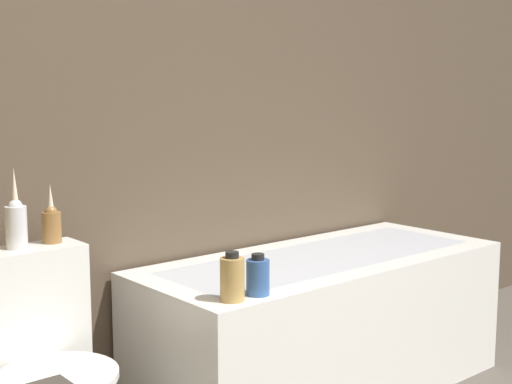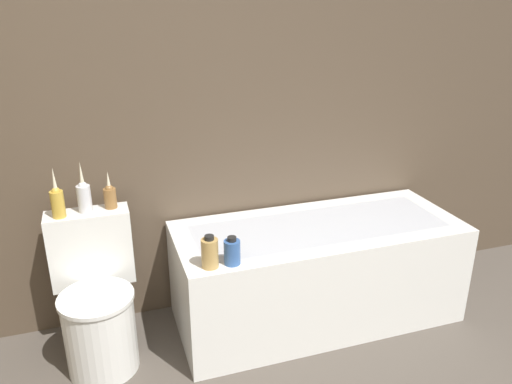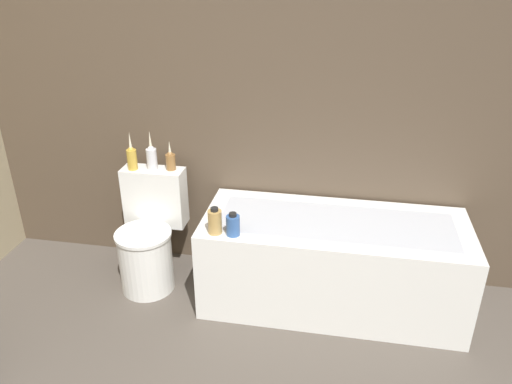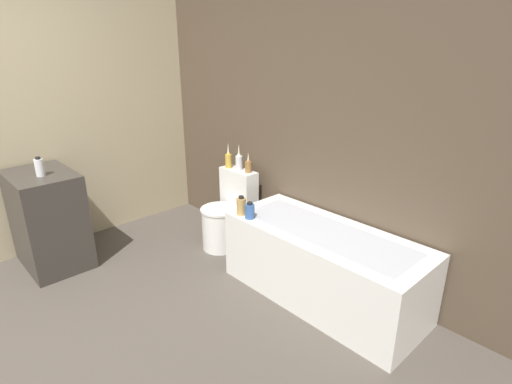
# 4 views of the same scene
# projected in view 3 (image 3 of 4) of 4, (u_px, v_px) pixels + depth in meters

# --- Properties ---
(wall_back_tiled) EXTENTS (6.40, 0.06, 2.60)m
(wall_back_tiled) POSITION_uv_depth(u_px,v_px,m) (225.00, 80.00, 3.08)
(wall_back_tiled) COLOR brown
(wall_back_tiled) RESTS_ON ground_plane
(bathtub) EXTENTS (1.58, 0.65, 0.58)m
(bathtub) POSITION_uv_depth(u_px,v_px,m) (332.00, 262.00, 3.07)
(bathtub) COLOR white
(bathtub) RESTS_ON ground
(toilet) EXTENTS (0.41, 0.51, 0.75)m
(toilet) POSITION_uv_depth(u_px,v_px,m) (149.00, 238.00, 3.26)
(toilet) COLOR white
(toilet) RESTS_ON ground
(vase_gold) EXTENTS (0.06, 0.06, 0.25)m
(vase_gold) POSITION_uv_depth(u_px,v_px,m) (132.00, 157.00, 3.18)
(vase_gold) COLOR gold
(vase_gold) RESTS_ON toilet
(vase_silver) EXTENTS (0.07, 0.07, 0.26)m
(vase_silver) POSITION_uv_depth(u_px,v_px,m) (152.00, 156.00, 3.19)
(vase_silver) COLOR silver
(vase_silver) RESTS_ON toilet
(vase_bronze) EXTENTS (0.06, 0.06, 0.19)m
(vase_bronze) POSITION_uv_depth(u_px,v_px,m) (171.00, 160.00, 3.19)
(vase_bronze) COLOR olive
(vase_bronze) RESTS_ON toilet
(shampoo_bottle_tall) EXTENTS (0.08, 0.08, 0.16)m
(shampoo_bottle_tall) POSITION_uv_depth(u_px,v_px,m) (215.00, 221.00, 2.81)
(shampoo_bottle_tall) COLOR tan
(shampoo_bottle_tall) RESTS_ON bathtub
(shampoo_bottle_short) EXTENTS (0.08, 0.08, 0.14)m
(shampoo_bottle_short) POSITION_uv_depth(u_px,v_px,m) (233.00, 225.00, 2.79)
(shampoo_bottle_short) COLOR #335999
(shampoo_bottle_short) RESTS_ON bathtub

